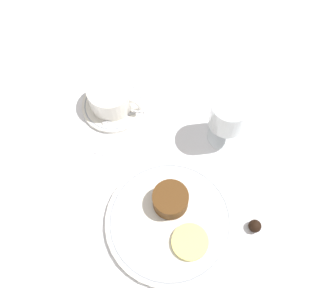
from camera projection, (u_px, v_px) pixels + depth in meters
ground_plane at (163, 198)px, 0.80m from camera, size 3.00×3.00×0.00m
dinner_plate at (170, 221)px, 0.77m from camera, size 0.25×0.25×0.01m
saucer at (113, 105)px, 0.89m from camera, size 0.14×0.14×0.01m
coffee_cup at (111, 95)px, 0.86m from camera, size 0.13×0.10×0.06m
spoon at (130, 114)px, 0.87m from camera, size 0.08×0.09×0.00m
wine_glass at (228, 116)px, 0.78m from camera, size 0.08×0.08×0.13m
fork at (96, 163)px, 0.83m from camera, size 0.05×0.18×0.01m
dessert_cake at (170, 200)px, 0.76m from camera, size 0.07×0.07×0.04m
pineapple_slice at (190, 242)px, 0.74m from camera, size 0.07×0.07×0.01m
chocolate_truffle at (255, 226)px, 0.76m from camera, size 0.03×0.03×0.03m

